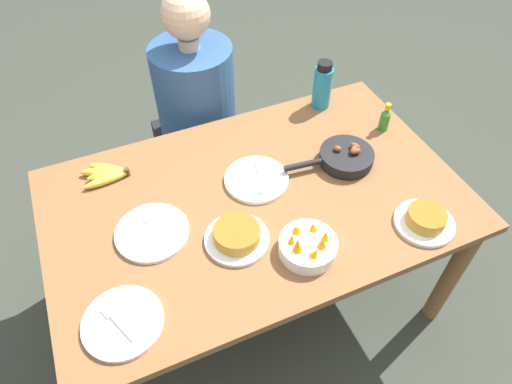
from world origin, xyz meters
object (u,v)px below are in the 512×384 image
Objects in this scene: banana_bunch at (107,174)px; water_bottle at (322,86)px; person_figure at (200,128)px; empty_plate_far_right at (123,322)px; frittata_plate_center at (425,220)px; fruit_bowl_mango at (308,246)px; hot_sauce_bottle at (385,118)px; skillet at (345,157)px; empty_plate_far_left at (256,179)px; empty_plate_near_front at (152,232)px; frittata_plate_side at (237,236)px.

water_bottle is at bearing 4.12° from banana_bunch.
empty_plate_far_right is at bearing -119.08° from person_figure.
banana_bunch is 0.90× the size of frittata_plate_center.
hot_sauce_bottle reaches higher than fruit_bowl_mango.
skillet is 1.51× the size of empty_plate_far_right.
fruit_bowl_mango reaches higher than banana_bunch.
empty_plate_far_left is at bearing -0.96° from skillet.
fruit_bowl_mango reaches higher than frittata_plate_center.
person_figure is (-0.40, 0.69, -0.25)m from skillet.
skillet reaches higher than empty_plate_near_front.
hot_sauce_bottle reaches higher than frittata_plate_center.
hot_sauce_bottle is at bearing 20.10° from empty_plate_far_right.
water_bottle is (-0.00, 0.76, 0.08)m from frittata_plate_center.
empty_plate_far_left is (-0.46, 0.43, -0.02)m from frittata_plate_center.
water_bottle reaches higher than frittata_plate_center.
person_figure is (0.49, 0.40, -0.24)m from banana_bunch.
empty_plate_far_right is 1.31m from hot_sauce_bottle.
empty_plate_far_right is at bearing -97.31° from banana_bunch.
empty_plate_far_left is (-0.37, 0.05, -0.02)m from skillet.
empty_plate_near_front is at bearing 60.34° from empty_plate_far_right.
skillet is (0.89, -0.30, 0.01)m from banana_bunch.
frittata_plate_side reaches higher than empty_plate_near_front.
skillet is 0.37m from empty_plate_far_left.
skillet is at bearing 19.17° from empty_plate_far_right.
fruit_bowl_mango reaches higher than empty_plate_near_front.
fruit_bowl_mango is at bearing -86.10° from empty_plate_far_left.
hot_sauce_bottle is at bearing -41.51° from person_figure.
banana_bunch is at bearing 154.40° from empty_plate_far_left.
water_bottle is at bearing 58.03° from fruit_bowl_mango.
skillet is 1.44× the size of empty_plate_near_front.
empty_plate_far_right is at bearing -147.61° from empty_plate_far_left.
hot_sauce_bottle is at bearing -9.11° from banana_bunch.
frittata_plate_side is at bearing 162.58° from frittata_plate_center.
empty_plate_far_left is 0.72m from empty_plate_far_right.
empty_plate_far_right is at bearing -146.44° from water_bottle.
empty_plate_near_front is at bearing -155.36° from water_bottle.
frittata_plate_center is 0.76m from water_bottle.
person_figure is at bearing 38.88° from banana_bunch.
frittata_plate_side is 0.92× the size of empty_plate_far_right.
hot_sauce_bottle reaches higher than frittata_plate_side.
frittata_plate_center is 1.08× the size of fruit_bowl_mango.
skillet reaches higher than empty_plate_far_right.
frittata_plate_center is at bearing -89.83° from water_bottle.
skillet reaches higher than empty_plate_far_left.
water_bottle reaches higher than fruit_bowl_mango.
frittata_plate_center reaches higher than empty_plate_near_front.
hot_sauce_bottle is 0.11× the size of person_figure.
water_bottle is 0.31m from hot_sauce_bottle.
banana_bunch is 0.77× the size of empty_plate_far_left.
frittata_plate_center is 0.44m from fruit_bowl_mango.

